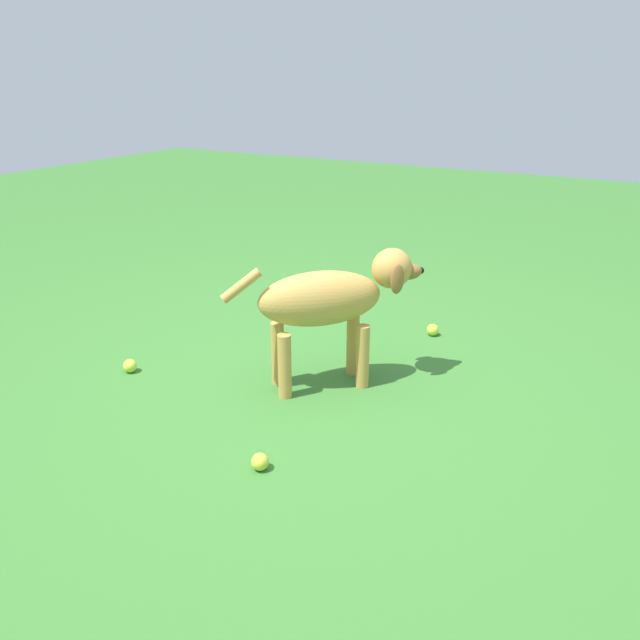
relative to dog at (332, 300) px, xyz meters
The scene contains 5 objects.
ground 0.44m from the dog, 93.88° to the right, with size 14.00×14.00×0.00m, color #38722D.
dog is the anchor object (origin of this frame).
tennis_ball_0 0.83m from the dog, 82.16° to the right, with size 0.07×0.07×0.07m, color #C2D13A.
tennis_ball_1 0.89m from the dog, 74.21° to the left, with size 0.07×0.07×0.07m, color #C0DD3A.
tennis_ball_2 1.06m from the dog, 157.03° to the right, with size 0.07×0.07×0.07m, color #C4DC3C.
Camera 1 is at (1.26, -2.16, 1.38)m, focal length 35.13 mm.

